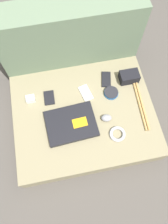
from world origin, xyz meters
name	(u,v)px	position (x,y,z in m)	size (l,w,h in m)	color
ground_plane	(84,121)	(0.00, 0.00, 0.00)	(8.00, 8.00, 0.00)	#4C4742
couch_seat	(84,117)	(0.00, 0.00, 0.08)	(0.91, 0.73, 0.15)	#847A5B
couch_backrest	(70,42)	(0.00, 0.47, 0.29)	(0.91, 0.20, 0.58)	#60755B
laptop	(71,124)	(-0.09, -0.06, 0.17)	(0.32, 0.25, 0.03)	black
computer_mouse	(106,118)	(0.13, -0.07, 0.17)	(0.07, 0.06, 0.04)	gray
speaker_puck	(111,93)	(0.21, 0.10, 0.16)	(0.10, 0.10, 0.02)	#1E569E
phone_silver	(86,93)	(0.04, 0.14, 0.16)	(0.09, 0.13, 0.01)	silver
phone_black	(49,98)	(-0.21, 0.15, 0.16)	(0.07, 0.10, 0.01)	black
phone_small	(106,79)	(0.20, 0.21, 0.16)	(0.09, 0.13, 0.01)	black
camera_pouch	(129,77)	(0.35, 0.19, 0.19)	(0.13, 0.08, 0.07)	black
charger_brick	(31,99)	(-0.33, 0.16, 0.17)	(0.06, 0.05, 0.03)	silver
cable_coil	(117,134)	(0.17, -0.18, 0.16)	(0.10, 0.10, 0.02)	#B2B2B7
drumstick_pair	(141,105)	(0.38, -0.02, 0.16)	(0.05, 0.36, 0.01)	tan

